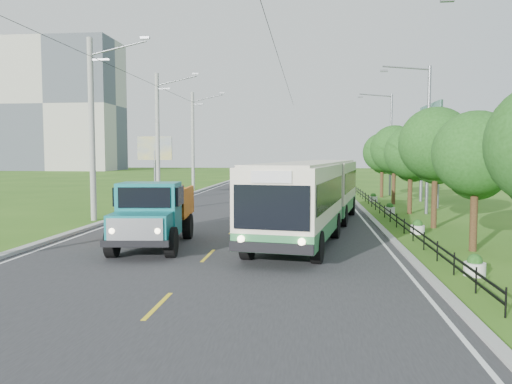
% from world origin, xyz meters
% --- Properties ---
extents(ground, '(240.00, 240.00, 0.00)m').
position_xyz_m(ground, '(0.00, 0.00, 0.00)').
color(ground, '#2E5C15').
rests_on(ground, ground).
extents(road, '(14.00, 120.00, 0.02)m').
position_xyz_m(road, '(0.00, 20.00, 0.01)').
color(road, '#28282B').
rests_on(road, ground).
extents(curb_left, '(0.40, 120.00, 0.15)m').
position_xyz_m(curb_left, '(-7.20, 20.00, 0.07)').
color(curb_left, '#9E9E99').
rests_on(curb_left, ground).
extents(curb_right, '(0.30, 120.00, 0.10)m').
position_xyz_m(curb_right, '(7.15, 20.00, 0.05)').
color(curb_right, '#9E9E99').
rests_on(curb_right, ground).
extents(edge_line_left, '(0.12, 120.00, 0.00)m').
position_xyz_m(edge_line_left, '(-6.65, 20.00, 0.02)').
color(edge_line_left, silver).
rests_on(edge_line_left, road).
extents(edge_line_right, '(0.12, 120.00, 0.00)m').
position_xyz_m(edge_line_right, '(6.65, 20.00, 0.02)').
color(edge_line_right, silver).
rests_on(edge_line_right, road).
extents(centre_dash, '(0.12, 2.20, 0.00)m').
position_xyz_m(centre_dash, '(0.00, 0.00, 0.02)').
color(centre_dash, yellow).
rests_on(centre_dash, road).
extents(railing_right, '(0.04, 40.00, 0.60)m').
position_xyz_m(railing_right, '(8.00, 14.00, 0.30)').
color(railing_right, black).
rests_on(railing_right, ground).
extents(pole_near, '(3.51, 0.32, 10.00)m').
position_xyz_m(pole_near, '(-8.26, 9.00, 5.09)').
color(pole_near, gray).
rests_on(pole_near, ground).
extents(pole_mid, '(3.51, 0.32, 10.00)m').
position_xyz_m(pole_mid, '(-8.26, 21.00, 5.09)').
color(pole_mid, gray).
rests_on(pole_mid, ground).
extents(pole_far, '(3.51, 0.32, 10.00)m').
position_xyz_m(pole_far, '(-8.26, 33.00, 5.09)').
color(pole_far, gray).
rests_on(pole_far, ground).
extents(tree_second, '(3.18, 3.26, 5.30)m').
position_xyz_m(tree_second, '(9.86, 2.14, 3.52)').
color(tree_second, '#382314').
rests_on(tree_second, ground).
extents(tree_third, '(3.60, 3.62, 6.00)m').
position_xyz_m(tree_third, '(9.86, 8.14, 3.99)').
color(tree_third, '#382314').
rests_on(tree_third, ground).
extents(tree_fourth, '(3.24, 3.31, 5.40)m').
position_xyz_m(tree_fourth, '(9.86, 14.14, 3.59)').
color(tree_fourth, '#382314').
rests_on(tree_fourth, ground).
extents(tree_fifth, '(3.48, 3.52, 5.80)m').
position_xyz_m(tree_fifth, '(9.86, 20.14, 3.85)').
color(tree_fifth, '#382314').
rests_on(tree_fifth, ground).
extents(tree_back, '(3.30, 3.36, 5.50)m').
position_xyz_m(tree_back, '(9.86, 26.14, 3.65)').
color(tree_back, '#382314').
rests_on(tree_back, ground).
extents(streetlight_mid, '(3.02, 0.20, 9.07)m').
position_xyz_m(streetlight_mid, '(10.64, 14.00, 4.90)').
color(streetlight_mid, slate).
rests_on(streetlight_mid, ground).
extents(streetlight_far, '(3.02, 0.20, 9.07)m').
position_xyz_m(streetlight_far, '(10.64, 28.00, 4.90)').
color(streetlight_far, slate).
rests_on(streetlight_far, ground).
extents(planter_front, '(0.64, 0.64, 0.67)m').
position_xyz_m(planter_front, '(8.60, -2.00, 0.29)').
color(planter_front, silver).
rests_on(planter_front, ground).
extents(planter_near, '(0.64, 0.64, 0.67)m').
position_xyz_m(planter_near, '(8.60, 6.00, 0.29)').
color(planter_near, silver).
rests_on(planter_near, ground).
extents(planter_mid, '(0.64, 0.64, 0.67)m').
position_xyz_m(planter_mid, '(8.60, 14.00, 0.29)').
color(planter_mid, silver).
rests_on(planter_mid, ground).
extents(planter_far, '(0.64, 0.64, 0.67)m').
position_xyz_m(planter_far, '(8.60, 22.00, 0.29)').
color(planter_far, silver).
rests_on(planter_far, ground).
extents(billboard_left, '(3.00, 0.20, 5.20)m').
position_xyz_m(billboard_left, '(-9.50, 24.00, 3.87)').
color(billboard_left, slate).
rests_on(billboard_left, ground).
extents(billboard_right, '(0.24, 6.00, 7.30)m').
position_xyz_m(billboard_right, '(12.30, 20.00, 5.34)').
color(billboard_right, slate).
rests_on(billboard_right, ground).
extents(apartment_near, '(28.00, 14.00, 30.00)m').
position_xyz_m(apartment_near, '(-55.00, 95.00, 15.00)').
color(apartment_near, '#B7B2A3').
rests_on(apartment_near, ground).
extents(apartment_far, '(24.00, 14.00, 26.00)m').
position_xyz_m(apartment_far, '(-80.00, 120.00, 13.00)').
color(apartment_far, '#B7B2A3').
rests_on(apartment_far, ground).
extents(bus, '(5.40, 16.97, 3.24)m').
position_xyz_m(bus, '(3.81, 6.11, 1.95)').
color(bus, '#307944').
rests_on(bus, ground).
extents(dump_truck, '(2.93, 6.38, 2.60)m').
position_xyz_m(dump_truck, '(-2.49, 1.64, 1.47)').
color(dump_truck, '#137175').
rests_on(dump_truck, ground).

